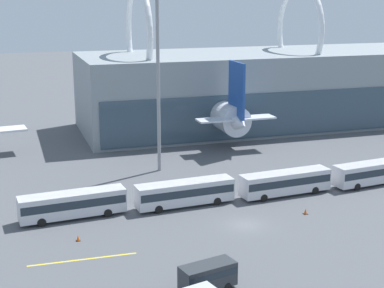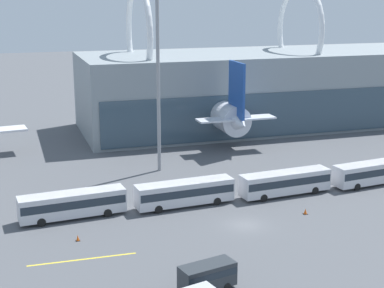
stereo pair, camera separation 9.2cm
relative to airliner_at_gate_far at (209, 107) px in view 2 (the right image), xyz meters
name	(u,v)px [view 2 (the right image)]	position (x,y,z in m)	size (l,w,h in m)	color
ground_plane	(245,225)	(-11.21, -44.30, -5.04)	(440.00, 440.00, 0.00)	#515459
terminal_building	(367,81)	(36.84, 4.38, 2.66)	(119.79, 24.21, 27.91)	gray
airliner_at_gate_far	(209,107)	(0.00, 0.00, 0.00)	(34.46, 36.16, 14.98)	silver
shuttle_bus_0	(72,203)	(-29.74, -36.06, -3.18)	(12.61, 3.72, 3.16)	silver
shuttle_bus_1	(185,192)	(-15.99, -36.16, -3.18)	(12.58, 3.50, 3.16)	silver
shuttle_bus_2	(285,181)	(-2.23, -36.24, -3.18)	(12.60, 3.67, 3.16)	silver
shuttle_bus_3	(374,171)	(11.52, -35.90, -3.18)	(12.65, 4.06, 3.16)	silver
service_van_foreground	(207,275)	(-20.37, -57.30, -3.60)	(5.40, 3.14, 2.46)	#2D3338
floodlight_mast	(158,52)	(-15.12, -20.42, 12.57)	(2.14, 2.14, 28.72)	gray
lane_stripe_3	(83,259)	(-30.18, -47.68, -5.04)	(10.78, 0.25, 0.01)	yellow
traffic_cone_1	(78,238)	(-30.05, -42.92, -4.72)	(0.46, 0.46, 0.66)	black
traffic_cone_2	(305,211)	(-3.00, -43.29, -4.71)	(0.54, 0.54, 0.68)	black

